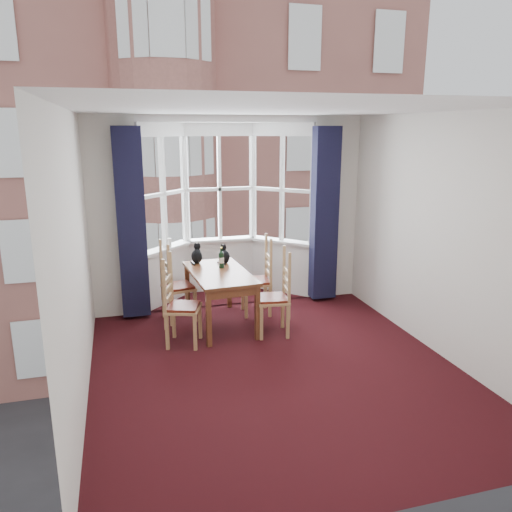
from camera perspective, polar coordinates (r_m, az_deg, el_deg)
name	(u,v)px	position (r m, az deg, el deg)	size (l,w,h in m)	color
floor	(276,370)	(5.71, 2.31, -12.87)	(4.50, 4.50, 0.00)	black
ceiling	(279,109)	(5.08, 2.64, 16.45)	(4.50, 4.50, 0.00)	white
wall_left	(76,261)	(5.00, -19.92, -0.58)	(4.50, 4.50, 0.00)	silver
wall_right	(443,237)	(6.13, 20.54, 2.03)	(4.50, 4.50, 0.00)	silver
wall_near	(388,329)	(3.26, 14.90, -8.03)	(4.00, 4.00, 0.00)	silver
wall_back_pier_left	(114,219)	(7.18, -15.96, 4.09)	(0.70, 0.12, 2.80)	silver
wall_back_pier_right	(334,209)	(7.88, 8.86, 5.34)	(0.70, 0.12, 2.80)	silver
bay_window	(223,209)	(7.84, -3.79, 5.44)	(2.76, 0.94, 2.80)	white
curtain_left	(131,224)	(7.01, -14.05, 3.56)	(0.38, 0.22, 2.60)	#171632
curtain_right	(324,215)	(7.63, 7.82, 4.71)	(0.38, 0.22, 2.60)	#171632
dining_table	(220,279)	(6.71, -4.19, -2.60)	(0.82, 1.41, 0.76)	brown
chair_left_near	(176,308)	(6.24, -9.13, -5.88)	(0.52, 0.53, 0.92)	tan
chair_left_far	(172,288)	(6.99, -9.56, -3.67)	(0.47, 0.49, 0.92)	tan
chair_right_near	(279,299)	(6.48, 2.70, -4.95)	(0.45, 0.47, 0.92)	tan
chair_right_far	(262,282)	(7.19, 0.72, -2.95)	(0.44, 0.46, 0.92)	tan
cat_left	(197,255)	(7.12, -6.78, 0.09)	(0.21, 0.25, 0.30)	black
cat_right	(225,256)	(7.09, -3.62, 0.04)	(0.16, 0.21, 0.28)	black
wine_bottle	(221,259)	(6.84, -3.98, -0.32)	(0.07, 0.07, 0.29)	black
candle_tall	(169,243)	(7.65, -9.86, 1.50)	(0.06, 0.06, 0.14)	white
street	(143,247)	(38.10, -12.82, 0.96)	(80.00, 80.00, 0.00)	#333335
tenement_building	(159,157)	(18.93, -11.00, 11.06)	(18.40, 7.80, 15.20)	#A46054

